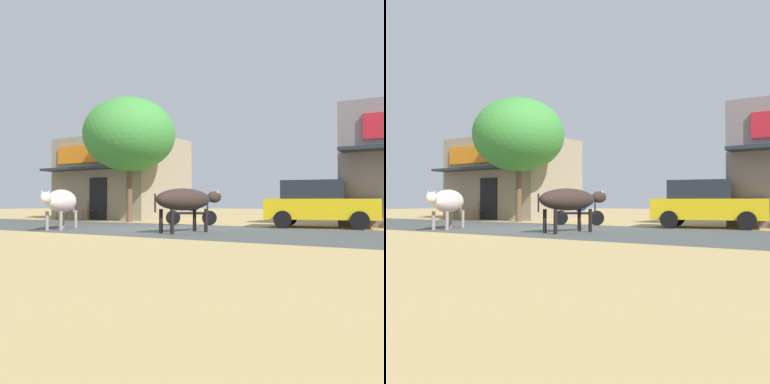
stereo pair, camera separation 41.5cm
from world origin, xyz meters
TOP-DOWN VIEW (x-y plane):
  - ground at (0.00, 0.00)m, footprint 80.00×80.00m
  - asphalt_road at (0.00, 0.00)m, footprint 72.00×5.80m
  - storefront_left_cafe at (-7.04, 6.73)m, footprint 6.05×5.50m
  - roadside_tree at (-4.05, 3.61)m, footprint 4.15×4.15m
  - parked_hatchback_car at (4.41, 3.53)m, footprint 3.99×2.37m
  - parked_motorcycle at (-0.21, 2.64)m, footprint 1.89×0.77m
  - cow_near_brown at (-2.62, -1.67)m, footprint 1.60×2.57m
  - cow_far_dark at (1.67, -0.88)m, footprint 1.29×2.56m
  - cafe_chair_near_tree at (-7.20, 4.35)m, footprint 0.47×0.47m
  - cafe_chair_by_doorway at (-8.24, 3.54)m, footprint 0.56×0.56m

SIDE VIEW (x-z plane):
  - ground at x=0.00m, z-range 0.00..0.00m
  - asphalt_road at x=0.00m, z-range 0.00..0.00m
  - parked_motorcycle at x=-0.21m, z-range -0.06..0.97m
  - cafe_chair_near_tree at x=-7.20m, z-range 0.05..0.97m
  - cafe_chair_by_doorway at x=-8.24m, z-range 0.05..0.97m
  - parked_hatchback_car at x=4.41m, z-range 0.02..1.66m
  - cow_near_brown at x=-2.62m, z-range 0.26..1.56m
  - cow_far_dark at x=1.67m, z-range 0.31..1.60m
  - storefront_left_cafe at x=-7.04m, z-range 0.01..4.28m
  - roadside_tree at x=-4.05m, z-range 1.13..6.72m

